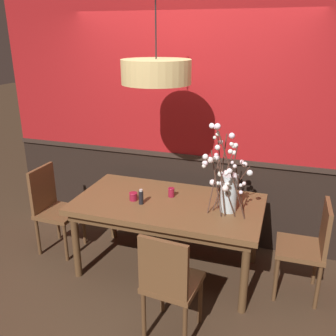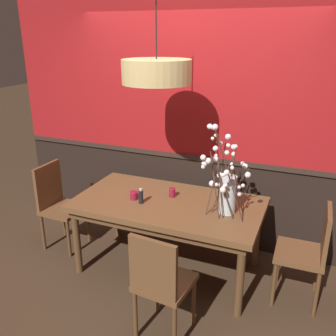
% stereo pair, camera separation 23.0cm
% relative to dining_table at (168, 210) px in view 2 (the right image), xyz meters
% --- Properties ---
extents(ground_plane, '(24.00, 24.00, 0.00)m').
position_rel_dining_table_xyz_m(ground_plane, '(0.00, 0.00, -0.67)').
color(ground_plane, '#422D1E').
extents(back_wall, '(4.38, 0.14, 2.70)m').
position_rel_dining_table_xyz_m(back_wall, '(0.00, 0.75, 0.67)').
color(back_wall, black).
rests_on(back_wall, ground).
extents(dining_table, '(1.80, 0.97, 0.76)m').
position_rel_dining_table_xyz_m(dining_table, '(0.00, 0.00, 0.00)').
color(dining_table, brown).
rests_on(dining_table, ground).
extents(chair_head_east_end, '(0.41, 0.43, 0.92)m').
position_rel_dining_table_xyz_m(chair_head_east_end, '(1.31, 0.02, -0.15)').
color(chair_head_east_end, brown).
rests_on(chair_head_east_end, ground).
extents(chair_head_west_end, '(0.42, 0.42, 0.95)m').
position_rel_dining_table_xyz_m(chair_head_west_end, '(-1.31, -0.02, -0.14)').
color(chair_head_west_end, brown).
rests_on(chair_head_west_end, ground).
extents(chair_far_side_left, '(0.43, 0.45, 0.94)m').
position_rel_dining_table_xyz_m(chair_far_side_left, '(-0.30, 0.93, -0.14)').
color(chair_far_side_left, brown).
rests_on(chair_far_side_left, ground).
extents(chair_far_side_right, '(0.44, 0.40, 0.89)m').
position_rel_dining_table_xyz_m(chair_far_side_right, '(0.27, 0.87, -0.16)').
color(chair_far_side_right, brown).
rests_on(chair_far_side_right, ground).
extents(chair_near_side_right, '(0.44, 0.44, 0.94)m').
position_rel_dining_table_xyz_m(chair_near_side_right, '(0.30, -0.87, -0.14)').
color(chair_near_side_right, brown).
rests_on(chair_near_side_right, ground).
extents(vase_with_blossoms, '(0.46, 0.53, 0.84)m').
position_rel_dining_table_xyz_m(vase_with_blossoms, '(0.57, -0.02, 0.33)').
color(vase_with_blossoms, silver).
rests_on(vase_with_blossoms, dining_table).
extents(candle_holder_nearer_center, '(0.08, 0.08, 0.08)m').
position_rel_dining_table_xyz_m(candle_holder_nearer_center, '(-0.33, -0.07, 0.13)').
color(candle_holder_nearer_center, maroon).
rests_on(candle_holder_nearer_center, dining_table).
extents(candle_holder_nearer_edge, '(0.07, 0.07, 0.09)m').
position_rel_dining_table_xyz_m(candle_holder_nearer_edge, '(-0.01, 0.12, 0.13)').
color(candle_holder_nearer_edge, maroon).
rests_on(candle_holder_nearer_edge, dining_table).
extents(condiment_bottle, '(0.04, 0.04, 0.15)m').
position_rel_dining_table_xyz_m(condiment_bottle, '(-0.23, -0.13, 0.16)').
color(condiment_bottle, black).
rests_on(condiment_bottle, dining_table).
extents(pendant_lamp, '(0.61, 0.61, 0.83)m').
position_rel_dining_table_xyz_m(pendant_lamp, '(-0.11, 0.01, 1.30)').
color(pendant_lamp, tan).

